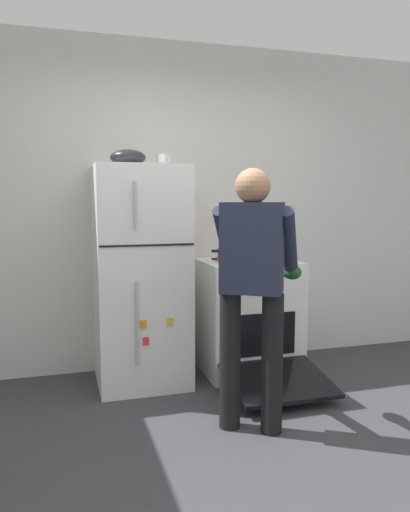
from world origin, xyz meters
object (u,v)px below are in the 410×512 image
at_px(pepper_mill, 272,245).
at_px(mixing_bowl, 128,157).
at_px(coffee_mug, 161,160).
at_px(red_pot, 232,255).
at_px(person_cook, 253,276).
at_px(stove_range, 248,317).
at_px(refrigerator, 140,276).

xyz_separation_m(pepper_mill, mixing_bowl, (-1.27, -0.20, 0.70)).
bearing_deg(coffee_mug, red_pot, -10.44).
bearing_deg(person_cook, mixing_bowl, 121.70).
height_order(stove_range, mixing_bowl, mixing_bowl).
xyz_separation_m(stove_range, pepper_mill, (0.30, 0.22, 0.57)).
relative_size(person_cook, pepper_mill, 8.39).
distance_m(refrigerator, stove_range, 0.96).
height_order(coffee_mug, mixing_bowl, mixing_bowl).
xyz_separation_m(red_pot, pepper_mill, (0.46, 0.25, 0.04)).
relative_size(stove_range, red_pot, 3.72).
bearing_deg(red_pot, coffee_mug, 169.56).
distance_m(stove_range, pepper_mill, 0.68).
bearing_deg(stove_range, person_cook, -110.40).
relative_size(refrigerator, person_cook, 1.04).
distance_m(refrigerator, pepper_mill, 1.22).
distance_m(person_cook, coffee_mug, 1.33).
xyz_separation_m(person_cook, red_pot, (0.20, 0.93, 0.02)).
bearing_deg(pepper_mill, coffee_mug, -171.49).
bearing_deg(coffee_mug, pepper_mill, 8.51).
height_order(red_pot, mixing_bowl, mixing_bowl).
relative_size(person_cook, coffee_mug, 14.28).
bearing_deg(refrigerator, red_pot, -3.92).
distance_m(person_cook, red_pot, 0.95).
distance_m(refrigerator, red_pot, 0.74).
relative_size(red_pot, mixing_bowl, 1.25).
relative_size(person_cook, mixing_bowl, 6.09).
bearing_deg(pepper_mill, red_pot, -151.48).
xyz_separation_m(refrigerator, red_pot, (0.73, -0.05, 0.14)).
relative_size(pepper_mill, mixing_bowl, 0.73).
xyz_separation_m(refrigerator, person_cook, (0.53, -0.98, 0.12)).
bearing_deg(person_cook, pepper_mill, 60.88).
bearing_deg(mixing_bowl, stove_range, -1.06).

